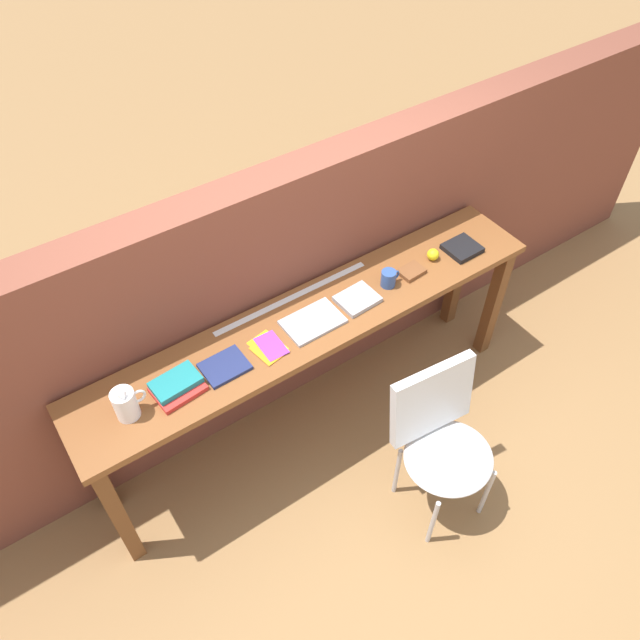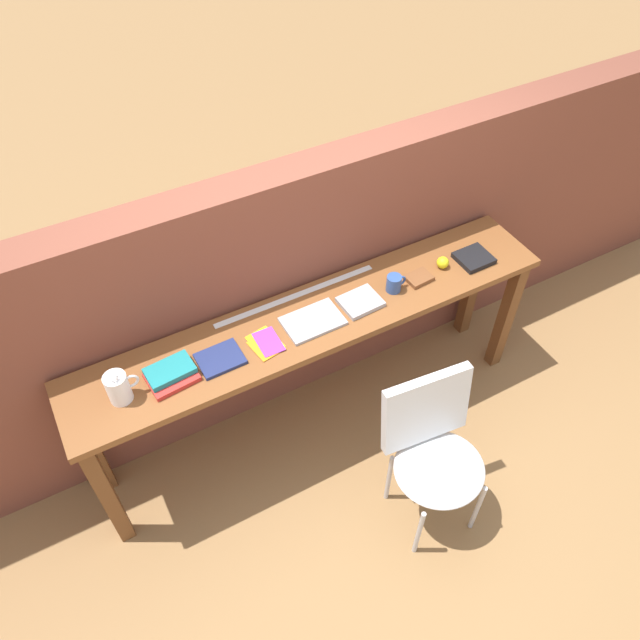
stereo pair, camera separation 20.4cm
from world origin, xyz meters
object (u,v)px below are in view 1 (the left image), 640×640
magazine_cycling (225,367)px  sports_ball_small (433,255)px  pamphlet_pile_colourful (269,347)px  mug (389,278)px  leather_journal_brown (411,271)px  book_repair_rightmost (462,248)px  book_stack_leftmost (177,386)px  book_open_centre (313,322)px  chair_white_moulded (442,438)px  pitcher_white (126,404)px

magazine_cycling → sports_ball_small: (1.27, 0.02, 0.02)m
pamphlet_pile_colourful → mug: (0.72, 0.02, 0.04)m
leather_journal_brown → book_repair_rightmost: (0.34, -0.02, 0.00)m
book_stack_leftmost → book_open_centre: book_stack_leftmost is taller
pamphlet_pile_colourful → mug: bearing=1.4°
chair_white_moulded → pamphlet_pile_colourful: 0.94m
book_open_centre → pitcher_white: bearing=179.2°
chair_white_moulded → pitcher_white: (-1.21, 0.71, 0.43)m
magazine_cycling → leather_journal_brown: bearing=-0.9°
book_stack_leftmost → leather_journal_brown: 1.33m
leather_journal_brown → sports_ball_small: bearing=3.0°
pitcher_white → book_open_centre: 0.94m
pitcher_white → mug: pitcher_white is taller
pamphlet_pile_colourful → book_repair_rightmost: bearing=0.0°
sports_ball_small → book_repair_rightmost: size_ratio=0.36×
magazine_cycling → pamphlet_pile_colourful: bearing=-4.2°
pitcher_white → book_stack_leftmost: 0.23m
magazine_cycling → book_repair_rightmost: bearing=-1.6°
book_open_centre → leather_journal_brown: (0.62, 0.00, 0.00)m
chair_white_moulded → leather_journal_brown: 0.87m
mug → sports_ball_small: bearing=3.6°
pamphlet_pile_colourful → book_open_centre: bearing=3.5°
book_open_centre → mug: 0.47m
book_repair_rightmost → book_stack_leftmost: bearing=178.6°
pitcher_white → book_repair_rightmost: bearing=-0.6°
book_stack_leftmost → magazine_cycling: book_stack_leftmost is taller
magazine_cycling → book_stack_leftmost: bearing=175.8°
book_stack_leftmost → sports_ball_small: size_ratio=3.56×
chair_white_moulded → leather_journal_brown: leather_journal_brown is taller
book_open_centre → chair_white_moulded: bearing=-69.5°
book_open_centre → book_repair_rightmost: bearing=-1.5°
mug → book_open_centre: bearing=-179.8°
pamphlet_pile_colourful → leather_journal_brown: leather_journal_brown is taller
chair_white_moulded → book_stack_leftmost: 1.27m
magazine_cycling → pitcher_white: bearing=178.0°
book_open_centre → book_repair_rightmost: size_ratio=1.61×
magazine_cycling → mug: bearing=-0.8°
mug → leather_journal_brown: 0.16m
pamphlet_pile_colourful → mug: size_ratio=1.82×
pitcher_white → sports_ball_small: bearing=0.6°
book_open_centre → mug: mug is taller
magazine_cycling → leather_journal_brown: (1.10, 0.00, 0.00)m
leather_journal_brown → magazine_cycling: bearing=176.1°
pitcher_white → mug: (1.40, -0.00, -0.03)m
chair_white_moulded → book_repair_rightmost: bearing=44.9°
mug → book_stack_leftmost: bearing=179.6°
sports_ball_small → pamphlet_pile_colourful: bearing=-178.0°
book_stack_leftmost → book_open_centre: size_ratio=0.80×
magazine_cycling → book_open_centre: size_ratio=0.72×
book_open_centre → book_repair_rightmost: book_repair_rightmost is taller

